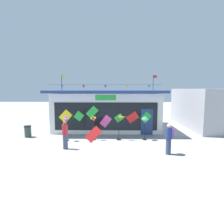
% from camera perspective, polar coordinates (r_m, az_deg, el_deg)
% --- Properties ---
extents(ground_plane, '(80.00, 80.00, 0.00)m').
position_cam_1_polar(ground_plane, '(11.40, -6.41, -11.20)').
color(ground_plane, gray).
extents(kite_shop_building, '(9.17, 6.79, 4.78)m').
position_cam_1_polar(kite_shop_building, '(17.49, -1.41, 1.00)').
color(kite_shop_building, silver).
rests_on(kite_shop_building, ground_plane).
extents(wind_spinner_far_left, '(0.32, 0.32, 1.69)m').
position_cam_1_polar(wind_spinner_far_left, '(13.37, -13.52, -2.99)').
color(wind_spinner_far_left, black).
rests_on(wind_spinner_far_left, ground_plane).
extents(wind_spinner_left, '(0.38, 0.31, 1.73)m').
position_cam_1_polar(wind_spinner_left, '(13.30, -5.59, -3.43)').
color(wind_spinner_left, black).
rests_on(wind_spinner_left, ground_plane).
extents(wind_spinner_center_left, '(0.68, 0.31, 1.71)m').
position_cam_1_polar(wind_spinner_center_left, '(13.24, 2.76, -3.46)').
color(wind_spinner_center_left, black).
rests_on(wind_spinner_center_left, ground_plane).
extents(wind_spinner_center_right, '(0.34, 0.34, 1.63)m').
position_cam_1_polar(wind_spinner_center_right, '(13.42, 9.76, -2.72)').
color(wind_spinner_center_right, black).
rests_on(wind_spinner_center_right, ground_plane).
extents(person_near_camera, '(0.34, 0.34, 1.68)m').
position_cam_1_polar(person_near_camera, '(11.66, -13.76, -6.58)').
color(person_near_camera, '#333D56').
rests_on(person_near_camera, ground_plane).
extents(person_mid_plaza, '(0.47, 0.44, 1.68)m').
position_cam_1_polar(person_mid_plaza, '(10.87, 16.56, -7.49)').
color(person_mid_plaza, '#333D56').
rests_on(person_mid_plaza, ground_plane).
extents(trash_bin, '(0.52, 0.52, 0.85)m').
position_cam_1_polar(trash_bin, '(15.43, -23.75, -5.27)').
color(trash_bin, '#2D4238').
rests_on(trash_bin, ground_plane).
extents(display_kite_on_ground, '(1.13, 0.23, 1.13)m').
position_cam_1_polar(display_kite_on_ground, '(12.72, -5.51, -6.61)').
color(display_kite_on_ground, red).
rests_on(display_kite_on_ground, ground_plane).
extents(neighbour_building, '(6.48, 8.27, 3.53)m').
position_cam_1_polar(neighbour_building, '(20.54, 29.12, 1.12)').
color(neighbour_building, '#99999E').
rests_on(neighbour_building, ground_plane).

